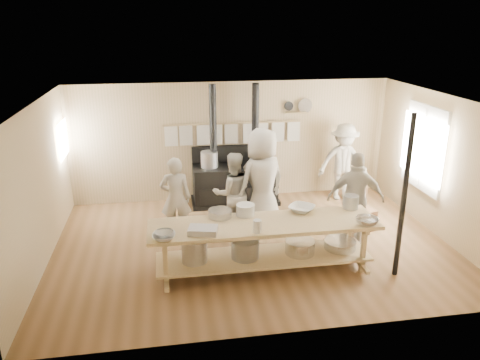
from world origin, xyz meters
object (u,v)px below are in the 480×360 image
at_px(cook_far_left, 176,198).
at_px(cook_by_window, 343,162).
at_px(stove, 234,180).
at_px(cook_left, 233,193).
at_px(cook_center, 262,182).
at_px(cook_right, 356,198).
at_px(chair, 363,217).
at_px(prep_table, 263,242).
at_px(roasting_pan, 203,230).

height_order(cook_far_left, cook_by_window, cook_by_window).
relative_size(stove, cook_left, 1.66).
height_order(cook_center, cook_right, cook_center).
bearing_deg(chair, prep_table, -167.89).
distance_m(cook_left, cook_center, 0.58).
relative_size(stove, cook_by_window, 1.51).
bearing_deg(cook_by_window, cook_left, -149.41).
distance_m(prep_table, roasting_pan, 1.06).
bearing_deg(cook_center, cook_left, -35.84).
bearing_deg(prep_table, cook_left, 99.37).
relative_size(chair, roasting_pan, 1.93).
bearing_deg(roasting_pan, cook_left, 67.97).
height_order(cook_by_window, roasting_pan, cook_by_window).
height_order(stove, prep_table, stove).
bearing_deg(cook_right, roasting_pan, 36.87).
bearing_deg(chair, cook_center, 157.40).
bearing_deg(prep_table, stove, 89.96).
bearing_deg(cook_far_left, stove, -127.23).
distance_m(stove, cook_far_left, 2.03).
xyz_separation_m(cook_center, roasting_pan, (-1.24, -1.66, -0.11)).
relative_size(cook_center, cook_by_window, 1.17).
xyz_separation_m(prep_table, roasting_pan, (-0.97, -0.23, 0.38)).
bearing_deg(cook_right, chair, -111.66).
distance_m(cook_right, chair, 0.87).
relative_size(cook_left, chair, 1.91).
bearing_deg(cook_left, cook_by_window, -157.71).
bearing_deg(stove, cook_left, -99.83).
relative_size(prep_table, chair, 4.40).
relative_size(prep_table, cook_left, 2.30).
relative_size(cook_far_left, chair, 1.88).
bearing_deg(stove, cook_by_window, -3.98).
height_order(prep_table, cook_left, cook_left).
height_order(cook_right, chair, cook_right).
xyz_separation_m(cook_by_window, roasting_pan, (-3.38, -3.08, 0.04)).
height_order(cook_left, cook_by_window, cook_by_window).
distance_m(cook_far_left, cook_right, 3.23).
distance_m(cook_left, cook_by_window, 2.97).
bearing_deg(cook_left, cook_far_left, -1.20).
bearing_deg(roasting_pan, cook_right, 19.48).
bearing_deg(cook_left, cook_right, 155.80).
bearing_deg(cook_left, cook_center, 165.38).
relative_size(stove, prep_table, 0.72).
bearing_deg(chair, cook_right, -146.27).
bearing_deg(roasting_pan, cook_far_left, 101.46).
relative_size(cook_by_window, roasting_pan, 4.07).
height_order(prep_table, cook_right, cook_right).
xyz_separation_m(cook_far_left, chair, (3.55, -0.23, -0.53)).
bearing_deg(prep_table, chair, 29.33).
bearing_deg(stove, chair, -38.33).
bearing_deg(cook_far_left, chair, 179.76).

